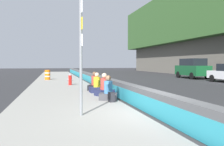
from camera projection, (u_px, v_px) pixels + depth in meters
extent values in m
plane|color=#2B2B2D|center=(156.00, 118.00, 7.79)|extent=(160.00, 160.00, 0.00)
cube|color=gray|center=(73.00, 120.00, 7.16)|extent=(80.00, 4.40, 0.14)
cube|color=#545456|center=(156.00, 105.00, 7.77)|extent=(76.00, 0.44, 0.85)
cube|color=teal|center=(150.00, 106.00, 7.72)|extent=(74.48, 0.01, 0.54)
cylinder|color=gray|center=(81.00, 57.00, 7.41)|extent=(0.09, 0.09, 3.60)
cube|color=white|center=(81.00, 7.00, 7.35)|extent=(0.44, 0.02, 0.36)
cube|color=black|center=(82.00, 7.00, 7.35)|extent=(0.30, 0.01, 0.10)
cube|color=yellow|center=(81.00, 24.00, 7.37)|extent=(0.44, 0.02, 0.36)
cube|color=black|center=(82.00, 24.00, 7.37)|extent=(0.30, 0.01, 0.10)
cube|color=white|center=(81.00, 40.00, 7.39)|extent=(0.44, 0.02, 0.36)
cube|color=#1956AD|center=(82.00, 41.00, 7.39)|extent=(0.30, 0.01, 0.10)
cylinder|color=red|center=(70.00, 80.00, 17.88)|extent=(0.24, 0.24, 0.72)
cone|color=gray|center=(70.00, 74.00, 17.86)|extent=(0.26, 0.26, 0.16)
cylinder|color=gray|center=(72.00, 80.00, 17.92)|extent=(0.10, 0.12, 0.10)
cylinder|color=gray|center=(68.00, 80.00, 17.84)|extent=(0.10, 0.12, 0.10)
cube|color=#424247|center=(108.00, 97.00, 10.65)|extent=(0.86, 0.93, 0.29)
cylinder|color=#427FB7|center=(108.00, 87.00, 10.63)|extent=(0.37, 0.37, 0.55)
sphere|color=#8E6647|center=(108.00, 78.00, 10.61)|extent=(0.24, 0.24, 0.24)
cylinder|color=#427FB7|center=(109.00, 88.00, 10.83)|extent=(0.31, 0.21, 0.48)
cylinder|color=#427FB7|center=(108.00, 89.00, 10.43)|extent=(0.31, 0.21, 0.48)
cube|color=#23284C|center=(104.00, 93.00, 12.01)|extent=(0.92, 0.99, 0.30)
cylinder|color=#AD3D33|center=(104.00, 84.00, 11.99)|extent=(0.39, 0.39, 0.57)
sphere|color=beige|center=(104.00, 76.00, 11.98)|extent=(0.25, 0.25, 0.25)
cylinder|color=#AD3D33|center=(102.00, 85.00, 12.17)|extent=(0.32, 0.22, 0.50)
cylinder|color=#AD3D33|center=(107.00, 85.00, 11.82)|extent=(0.32, 0.22, 0.50)
cube|color=#23284C|center=(97.00, 90.00, 13.38)|extent=(0.71, 0.82, 0.29)
cylinder|color=gold|center=(97.00, 82.00, 13.37)|extent=(0.38, 0.38, 0.56)
sphere|color=beige|center=(97.00, 75.00, 13.35)|extent=(0.24, 0.24, 0.24)
cylinder|color=gold|center=(96.00, 83.00, 13.57)|extent=(0.29, 0.15, 0.49)
cylinder|color=gold|center=(98.00, 83.00, 13.17)|extent=(0.29, 0.15, 0.49)
cube|color=black|center=(95.00, 88.00, 14.52)|extent=(0.87, 0.95, 0.30)
cylinder|color=#AD3D33|center=(95.00, 80.00, 14.50)|extent=(0.38, 0.38, 0.56)
sphere|color=brown|center=(95.00, 74.00, 14.48)|extent=(0.25, 0.25, 0.25)
cylinder|color=#AD3D33|center=(95.00, 81.00, 14.71)|extent=(0.31, 0.21, 0.49)
cylinder|color=#AD3D33|center=(94.00, 82.00, 14.29)|extent=(0.31, 0.21, 0.49)
cube|color=#232328|center=(112.00, 97.00, 10.08)|extent=(0.32, 0.22, 0.40)
cube|color=#232328|center=(115.00, 98.00, 10.12)|extent=(0.22, 0.06, 0.20)
cylinder|color=orange|center=(47.00, 75.00, 23.66)|extent=(0.52, 0.52, 0.95)
cylinder|color=white|center=(47.00, 73.00, 23.66)|extent=(0.54, 0.54, 0.10)
cylinder|color=white|center=(47.00, 76.00, 23.67)|extent=(0.54, 0.54, 0.10)
cylinder|color=black|center=(212.00, 78.00, 22.82)|extent=(0.66, 0.23, 0.66)
cube|color=#145128|center=(192.00, 70.00, 27.87)|extent=(4.84, 2.03, 1.10)
cube|color=black|center=(193.00, 62.00, 27.73)|extent=(3.14, 1.80, 0.80)
cylinder|color=black|center=(178.00, 75.00, 29.19)|extent=(0.76, 0.24, 0.76)
cylinder|color=black|center=(192.00, 74.00, 29.58)|extent=(0.76, 0.24, 0.76)
cylinder|color=black|center=(192.00, 76.00, 26.19)|extent=(0.76, 0.24, 0.76)
cylinder|color=black|center=(207.00, 76.00, 26.58)|extent=(0.76, 0.24, 0.76)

